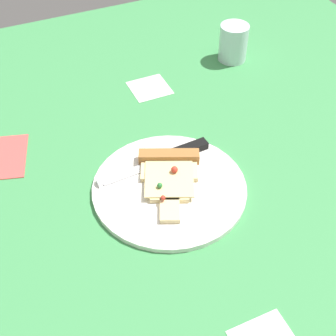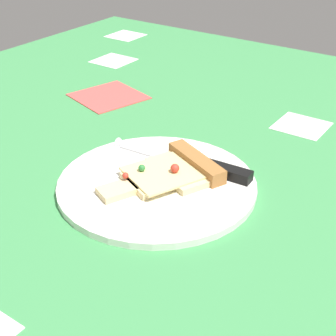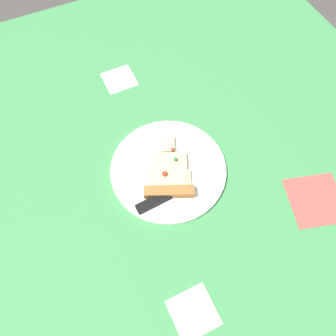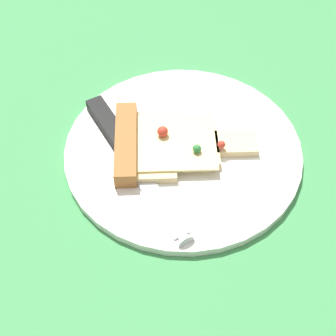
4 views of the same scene
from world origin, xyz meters
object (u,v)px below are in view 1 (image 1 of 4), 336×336
at_px(knife, 165,159).
at_px(plate, 169,188).
at_px(pizza_slice, 169,173).
at_px(drinking_glass, 233,43).

bearing_deg(knife, plate, 159.83).
xyz_separation_m(pizza_slice, drinking_glass, (0.33, -0.33, 0.03)).
bearing_deg(knife, pizza_slice, 163.95).
height_order(plate, knife, knife).
relative_size(plate, pizza_slice, 1.54).
distance_m(plate, pizza_slice, 0.03).
relative_size(pizza_slice, knife, 0.79).
height_order(plate, pizza_slice, pizza_slice).
relative_size(pizza_slice, drinking_glass, 2.03).
relative_size(knife, drinking_glass, 2.57).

